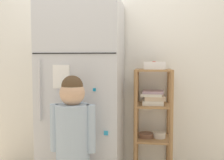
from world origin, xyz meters
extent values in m
cube|color=silver|center=(0.00, 0.39, 1.13)|extent=(2.63, 0.03, 2.26)
cube|color=silver|center=(-0.20, 0.02, 0.88)|extent=(0.72, 0.67, 1.76)
cube|color=black|center=(-0.20, -0.32, 1.27)|extent=(0.70, 0.01, 0.01)
cylinder|color=silver|center=(-0.48, -0.34, 0.96)|extent=(0.02, 0.02, 0.52)
cube|color=white|center=(-0.30, -0.32, 1.07)|extent=(0.14, 0.01, 0.20)
cube|color=#1A93C7|center=(-0.02, -0.32, 0.97)|extent=(0.03, 0.02, 0.02)
cube|color=#30A4D6|center=(0.07, -0.32, 0.61)|extent=(0.04, 0.01, 0.04)
cube|color=#D43582|center=(-0.20, -0.32, 0.98)|extent=(0.03, 0.02, 0.03)
cylinder|color=#9EB2C6|center=(-0.16, -0.50, 0.66)|extent=(0.26, 0.26, 0.43)
sphere|color=#9EB2C6|center=(-0.16, -0.43, 0.87)|extent=(0.11, 0.11, 0.11)
sphere|color=tan|center=(-0.16, -0.50, 0.96)|extent=(0.19, 0.19, 0.19)
sphere|color=#4C3823|center=(-0.16, -0.50, 1.01)|extent=(0.16, 0.16, 0.16)
cylinder|color=#9EB2C6|center=(-0.30, -0.50, 0.69)|extent=(0.07, 0.07, 0.36)
cylinder|color=#9EB2C6|center=(-0.01, -0.50, 0.69)|extent=(0.07, 0.07, 0.36)
cylinder|color=#9E7247|center=(0.30, 0.02, 0.56)|extent=(0.04, 0.04, 1.12)
cylinder|color=#9E7247|center=(0.63, 0.02, 0.56)|extent=(0.04, 0.04, 1.12)
cylinder|color=#9E7247|center=(0.30, 0.34, 0.56)|extent=(0.04, 0.04, 1.12)
cylinder|color=#9E7247|center=(0.63, 0.34, 0.56)|extent=(0.04, 0.04, 1.12)
cube|color=#9E7247|center=(0.46, 0.18, 1.11)|extent=(0.35, 0.34, 0.02)
cube|color=#9E7247|center=(0.46, 0.18, 0.77)|extent=(0.35, 0.34, 0.02)
cube|color=#9E7247|center=(0.46, 0.18, 0.44)|extent=(0.35, 0.34, 0.02)
cube|color=silver|center=(0.46, 0.16, 0.80)|extent=(0.20, 0.20, 0.04)
cube|color=#C6AD8E|center=(0.48, 0.18, 0.84)|extent=(0.21, 0.21, 0.04)
cube|color=silver|center=(0.45, 0.18, 0.87)|extent=(0.21, 0.21, 0.03)
cube|color=#B293A3|center=(0.46, 0.19, 0.90)|extent=(0.21, 0.20, 0.03)
cylinder|color=brown|center=(0.40, 0.18, 0.47)|extent=(0.15, 0.15, 0.04)
cylinder|color=beige|center=(0.53, 0.18, 0.47)|extent=(0.12, 0.12, 0.06)
cube|color=white|center=(0.47, 0.17, 1.13)|extent=(0.20, 0.18, 0.01)
cube|color=white|center=(0.47, 0.08, 1.16)|extent=(0.20, 0.01, 0.07)
cube|color=white|center=(0.47, 0.25, 1.16)|extent=(0.20, 0.01, 0.07)
cube|color=white|center=(0.37, 0.17, 1.16)|extent=(0.01, 0.18, 0.07)
cube|color=white|center=(0.57, 0.17, 1.16)|extent=(0.01, 0.18, 0.07)
sphere|color=#9F2B22|center=(0.47, 0.19, 1.17)|extent=(0.07, 0.07, 0.07)
sphere|color=orange|center=(0.50, 0.17, 1.16)|extent=(0.06, 0.06, 0.06)
camera|label=1|loc=(0.40, -2.42, 1.20)|focal=42.39mm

